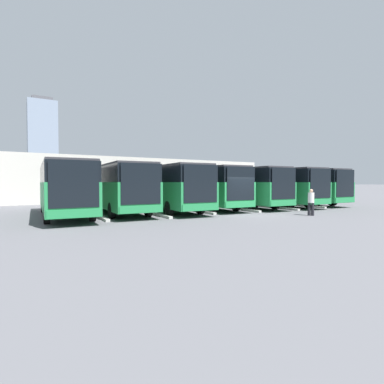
{
  "coord_description": "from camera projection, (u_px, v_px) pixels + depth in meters",
  "views": [
    {
      "loc": [
        13.27,
        15.18,
        2.15
      ],
      "look_at": [
        1.12,
        -5.41,
        1.38
      ],
      "focal_mm": 28.0,
      "sensor_mm": 36.0,
      "label": 1
    }
  ],
  "objects": [
    {
      "name": "curb_divider_5",
      "position": [
        97.0,
        215.0,
        18.94
      ],
      "size": [
        0.54,
        6.35,
        0.15
      ],
      "primitive_type": "cube",
      "rotation": [
        0.0,
        0.0,
        -0.05
      ],
      "color": "#B2B2AD",
      "rests_on": "ground_plane"
    },
    {
      "name": "bus_0",
      "position": [
        295.0,
        185.0,
        29.65
      ],
      "size": [
        3.08,
        10.98,
        3.33
      ],
      "rotation": [
        0.0,
        0.0,
        -0.05
      ],
      "color": "#238447",
      "rests_on": "ground_plane"
    },
    {
      "name": "curb_divider_2",
      "position": [
        234.0,
        208.0,
        23.97
      ],
      "size": [
        0.54,
        6.35,
        0.15
      ],
      "primitive_type": "cube",
      "rotation": [
        0.0,
        0.0,
        -0.05
      ],
      "color": "#B2B2AD",
      "rests_on": "ground_plane"
    },
    {
      "name": "curb_divider_4",
      "position": [
        152.0,
        213.0,
        20.31
      ],
      "size": [
        0.54,
        6.35,
        0.15
      ],
      "primitive_type": "cube",
      "rotation": [
        0.0,
        0.0,
        -0.05
      ],
      "color": "#B2B2AD",
      "rests_on": "ground_plane"
    },
    {
      "name": "bus_6",
      "position": [
        64.0,
        187.0,
        18.88
      ],
      "size": [
        3.08,
        10.98,
        3.33
      ],
      "rotation": [
        0.0,
        0.0,
        -0.05
      ],
      "color": "#238447",
      "rests_on": "ground_plane"
    },
    {
      "name": "station_building",
      "position": [
        129.0,
        180.0,
        40.47
      ],
      "size": [
        32.05,
        16.93,
        4.98
      ],
      "color": "beige",
      "rests_on": "ground_plane"
    },
    {
      "name": "bus_2",
      "position": [
        238.0,
        186.0,
        26.2
      ],
      "size": [
        3.08,
        10.98,
        3.33
      ],
      "rotation": [
        0.0,
        0.0,
        -0.05
      ],
      "color": "#238447",
      "rests_on": "ground_plane"
    },
    {
      "name": "bus_1",
      "position": [
        271.0,
        186.0,
        27.64
      ],
      "size": [
        3.08,
        10.98,
        3.33
      ],
      "rotation": [
        0.0,
        0.0,
        -0.05
      ],
      "color": "#238447",
      "rests_on": "ground_plane"
    },
    {
      "name": "curb_divider_1",
      "position": [
        270.0,
        207.0,
        25.41
      ],
      "size": [
        0.54,
        6.35,
        0.15
      ],
      "primitive_type": "cube",
      "rotation": [
        0.0,
        0.0,
        -0.05
      ],
      "color": "#B2B2AD",
      "rests_on": "ground_plane"
    },
    {
      "name": "office_tower",
      "position": [
        42.0,
        143.0,
        187.48
      ],
      "size": [
        16.64,
        16.64,
        54.73
      ],
      "color": "#7F8EA3",
      "rests_on": "ground_plane"
    },
    {
      "name": "curb_divider_0",
      "position": [
        296.0,
        205.0,
        27.43
      ],
      "size": [
        0.54,
        6.35,
        0.15
      ],
      "primitive_type": "cube",
      "rotation": [
        0.0,
        0.0,
        -0.05
      ],
      "color": "#B2B2AD",
      "rests_on": "ground_plane"
    },
    {
      "name": "ground_plane",
      "position": [
        248.0,
        215.0,
        19.87
      ],
      "size": [
        600.0,
        600.0,
        0.0
      ],
      "primitive_type": "plane",
      "color": "#5B5B60"
    },
    {
      "name": "curb_divider_3",
      "position": [
        193.0,
        210.0,
        22.6
      ],
      "size": [
        0.54,
        6.35,
        0.15
      ],
      "primitive_type": "cube",
      "rotation": [
        0.0,
        0.0,
        -0.05
      ],
      "color": "#B2B2AD",
      "rests_on": "ground_plane"
    },
    {
      "name": "pedestrian",
      "position": [
        311.0,
        201.0,
        19.33
      ],
      "size": [
        0.53,
        0.53,
        1.72
      ],
      "rotation": [
        0.0,
        0.0,
        5.35
      ],
      "color": "black",
      "rests_on": "ground_plane"
    },
    {
      "name": "bus_5",
      "position": [
        117.0,
        187.0,
        21.17
      ],
      "size": [
        3.08,
        10.98,
        3.33
      ],
      "rotation": [
        0.0,
        0.0,
        -0.05
      ],
      "color": "#238447",
      "rests_on": "ground_plane"
    },
    {
      "name": "bus_3",
      "position": [
        201.0,
        186.0,
        24.83
      ],
      "size": [
        3.08,
        10.98,
        3.33
      ],
      "rotation": [
        0.0,
        0.0,
        -0.05
      ],
      "color": "#238447",
      "rests_on": "ground_plane"
    },
    {
      "name": "bus_4",
      "position": [
        165.0,
        186.0,
        22.54
      ],
      "size": [
        3.08,
        10.98,
        3.33
      ],
      "rotation": [
        0.0,
        0.0,
        -0.05
      ],
      "color": "#238447",
      "rests_on": "ground_plane"
    }
  ]
}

